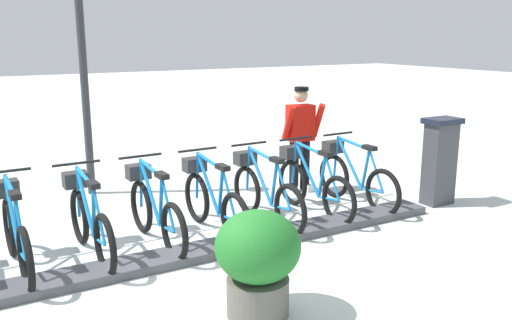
{
  "coord_description": "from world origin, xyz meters",
  "views": [
    {
      "loc": [
        -5.32,
        2.21,
        2.46
      ],
      "look_at": [
        0.5,
        -1.12,
        0.9
      ],
      "focal_mm": 38.17,
      "sensor_mm": 36.0,
      "label": 1
    }
  ],
  "objects_px": {
    "bike_docked_0": "(354,176)",
    "bike_docked_5": "(89,220)",
    "payment_kiosk": "(440,160)",
    "bike_docked_1": "(311,183)",
    "bike_docked_2": "(264,191)",
    "bike_docked_4": "(154,209)",
    "worker_near_rack": "(300,135)",
    "bike_docked_6": "(15,232)",
    "planter_bush": "(258,258)",
    "lamp_post": "(80,27)",
    "bike_docked_3": "(212,200)"
  },
  "relations": [
    {
      "from": "bike_docked_0",
      "to": "bike_docked_5",
      "type": "relative_size",
      "value": 1.0
    },
    {
      "from": "bike_docked_5",
      "to": "lamp_post",
      "type": "distance_m",
      "value": 3.35
    },
    {
      "from": "payment_kiosk",
      "to": "lamp_post",
      "type": "xyz_separation_m",
      "value": [
        3.08,
        4.32,
        1.89
      ]
    },
    {
      "from": "bike_docked_0",
      "to": "bike_docked_1",
      "type": "height_order",
      "value": "same"
    },
    {
      "from": "bike_docked_3",
      "to": "bike_docked_0",
      "type": "bearing_deg",
      "value": -90.0
    },
    {
      "from": "planter_bush",
      "to": "bike_docked_3",
      "type": "bearing_deg",
      "value": -14.61
    },
    {
      "from": "payment_kiosk",
      "to": "bike_docked_5",
      "type": "relative_size",
      "value": 0.74
    },
    {
      "from": "worker_near_rack",
      "to": "lamp_post",
      "type": "distance_m",
      "value": 3.69
    },
    {
      "from": "bike_docked_6",
      "to": "planter_bush",
      "type": "relative_size",
      "value": 1.77
    },
    {
      "from": "bike_docked_1",
      "to": "planter_bush",
      "type": "relative_size",
      "value": 1.77
    },
    {
      "from": "bike_docked_1",
      "to": "bike_docked_2",
      "type": "relative_size",
      "value": 1.0
    },
    {
      "from": "bike_docked_5",
      "to": "worker_near_rack",
      "type": "height_order",
      "value": "worker_near_rack"
    },
    {
      "from": "lamp_post",
      "to": "planter_bush",
      "type": "distance_m",
      "value": 5.04
    },
    {
      "from": "payment_kiosk",
      "to": "bike_docked_1",
      "type": "xyz_separation_m",
      "value": [
        0.57,
        1.88,
        -0.24
      ]
    },
    {
      "from": "bike_docked_0",
      "to": "bike_docked_3",
      "type": "distance_m",
      "value": 2.29
    },
    {
      "from": "lamp_post",
      "to": "bike_docked_1",
      "type": "bearing_deg",
      "value": -135.84
    },
    {
      "from": "bike_docked_6",
      "to": "worker_near_rack",
      "type": "xyz_separation_m",
      "value": [
        1.01,
        -4.31,
        0.48
      ]
    },
    {
      "from": "payment_kiosk",
      "to": "worker_near_rack",
      "type": "xyz_separation_m",
      "value": [
        1.58,
        1.38,
        0.24
      ]
    },
    {
      "from": "bike_docked_0",
      "to": "bike_docked_4",
      "type": "bearing_deg",
      "value": 90.0
    },
    {
      "from": "bike_docked_3",
      "to": "worker_near_rack",
      "type": "distance_m",
      "value": 2.31
    },
    {
      "from": "payment_kiosk",
      "to": "bike_docked_4",
      "type": "height_order",
      "value": "payment_kiosk"
    },
    {
      "from": "payment_kiosk",
      "to": "bike_docked_2",
      "type": "height_order",
      "value": "payment_kiosk"
    },
    {
      "from": "bike_docked_0",
      "to": "worker_near_rack",
      "type": "distance_m",
      "value": 1.15
    },
    {
      "from": "bike_docked_0",
      "to": "bike_docked_2",
      "type": "bearing_deg",
      "value": 90.0
    },
    {
      "from": "bike_docked_5",
      "to": "bike_docked_2",
      "type": "bearing_deg",
      "value": -90.0
    },
    {
      "from": "bike_docked_1",
      "to": "bike_docked_6",
      "type": "height_order",
      "value": "same"
    },
    {
      "from": "bike_docked_1",
      "to": "worker_near_rack",
      "type": "relative_size",
      "value": 1.04
    },
    {
      "from": "worker_near_rack",
      "to": "planter_bush",
      "type": "distance_m",
      "value": 4.04
    },
    {
      "from": "bike_docked_1",
      "to": "planter_bush",
      "type": "height_order",
      "value": "bike_docked_1"
    },
    {
      "from": "bike_docked_2",
      "to": "bike_docked_6",
      "type": "relative_size",
      "value": 1.0
    },
    {
      "from": "bike_docked_0",
      "to": "bike_docked_6",
      "type": "distance_m",
      "value": 4.57
    },
    {
      "from": "bike_docked_2",
      "to": "bike_docked_1",
      "type": "bearing_deg",
      "value": -90.0
    },
    {
      "from": "bike_docked_4",
      "to": "bike_docked_5",
      "type": "distance_m",
      "value": 0.76
    },
    {
      "from": "bike_docked_5",
      "to": "payment_kiosk",
      "type": "bearing_deg",
      "value": -96.62
    },
    {
      "from": "bike_docked_2",
      "to": "bike_docked_5",
      "type": "height_order",
      "value": "same"
    },
    {
      "from": "payment_kiosk",
      "to": "worker_near_rack",
      "type": "bearing_deg",
      "value": 41.13
    },
    {
      "from": "bike_docked_0",
      "to": "bike_docked_1",
      "type": "xyz_separation_m",
      "value": [
        0.0,
        0.76,
        0.0
      ]
    },
    {
      "from": "bike_docked_1",
      "to": "lamp_post",
      "type": "relative_size",
      "value": 0.44
    },
    {
      "from": "payment_kiosk",
      "to": "bike_docked_0",
      "type": "distance_m",
      "value": 1.28
    },
    {
      "from": "bike_docked_4",
      "to": "worker_near_rack",
      "type": "height_order",
      "value": "worker_near_rack"
    },
    {
      "from": "lamp_post",
      "to": "planter_bush",
      "type": "height_order",
      "value": "lamp_post"
    },
    {
      "from": "bike_docked_2",
      "to": "planter_bush",
      "type": "xyz_separation_m",
      "value": [
        -2.09,
        1.31,
        0.11
      ]
    },
    {
      "from": "bike_docked_6",
      "to": "worker_near_rack",
      "type": "distance_m",
      "value": 4.45
    },
    {
      "from": "bike_docked_6",
      "to": "lamp_post",
      "type": "bearing_deg",
      "value": -28.66
    },
    {
      "from": "bike_docked_4",
      "to": "bike_docked_2",
      "type": "bearing_deg",
      "value": -90.0
    },
    {
      "from": "bike_docked_0",
      "to": "bike_docked_5",
      "type": "xyz_separation_m",
      "value": [
        0.0,
        3.81,
        0.0
      ]
    },
    {
      "from": "lamp_post",
      "to": "planter_bush",
      "type": "xyz_separation_m",
      "value": [
        -4.6,
        -0.37,
        -2.02
      ]
    },
    {
      "from": "bike_docked_1",
      "to": "payment_kiosk",
      "type": "bearing_deg",
      "value": -106.94
    },
    {
      "from": "bike_docked_5",
      "to": "planter_bush",
      "type": "distance_m",
      "value": 2.31
    },
    {
      "from": "worker_near_rack",
      "to": "bike_docked_6",
      "type": "bearing_deg",
      "value": 103.19
    }
  ]
}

